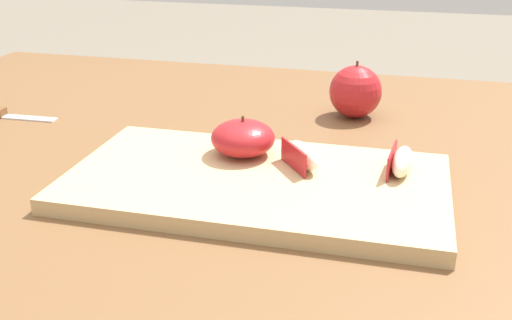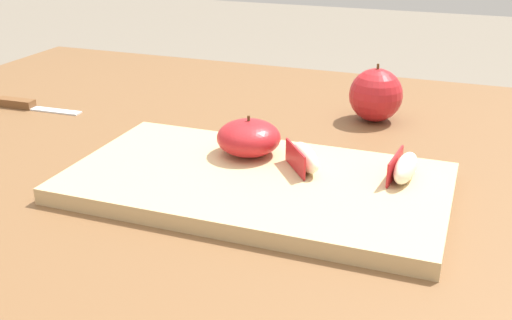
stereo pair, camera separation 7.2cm
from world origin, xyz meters
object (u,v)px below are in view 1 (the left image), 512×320
Objects in this scene: cutting_board at (256,183)px; apple_wedge_front at (302,156)px; whole_apple_crimson at (355,92)px; apple_wedge_back at (401,161)px.

apple_wedge_front is (0.05, 0.04, 0.03)m from cutting_board.
whole_apple_crimson is at bearing 74.43° from cutting_board.
apple_wedge_front reaches higher than cutting_board.
apple_wedge_front is 0.27m from whole_apple_crimson.
whole_apple_crimson is (-0.08, 0.26, 0.01)m from apple_wedge_back.
cutting_board is at bearing -141.89° from apple_wedge_front.
apple_wedge_back is at bearing 16.35° from cutting_board.
cutting_board is 6.44× the size of apple_wedge_front.
apple_wedge_front is at bearing 38.11° from cutting_board.
apple_wedge_back is 1.03× the size of apple_wedge_front.
whole_apple_crimson reaches higher than apple_wedge_back.
apple_wedge_front is at bearing -97.92° from whole_apple_crimson.
whole_apple_crimson reaches higher than cutting_board.
cutting_board is at bearing -105.57° from whole_apple_crimson.
apple_wedge_back is (0.17, 0.05, 0.03)m from cutting_board.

